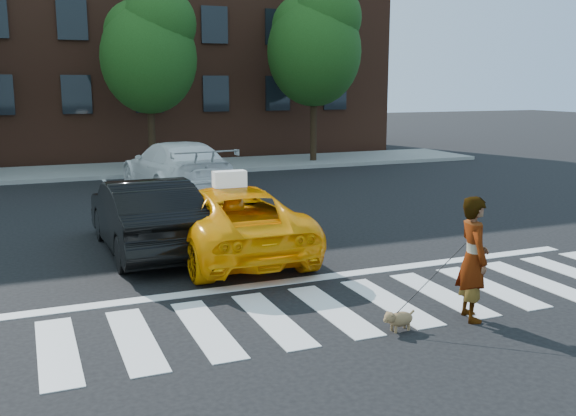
{
  "coord_description": "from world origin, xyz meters",
  "views": [
    {
      "loc": [
        -4.22,
        -8.4,
        3.42
      ],
      "look_at": [
        0.37,
        2.68,
        1.1
      ],
      "focal_mm": 40.0,
      "sensor_mm": 36.0,
      "label": 1
    }
  ],
  "objects_px": {
    "woman": "(473,259)",
    "tree_mid": "(149,46)",
    "black_sedan": "(145,215)",
    "dog": "(398,319)",
    "white_suv": "(176,167)",
    "tree_right": "(315,40)",
    "taxi": "(227,220)"
  },
  "relations": [
    {
      "from": "woman",
      "to": "tree_mid",
      "type": "bearing_deg",
      "value": 20.81
    },
    {
      "from": "black_sedan",
      "to": "dog",
      "type": "distance_m",
      "value": 6.3
    },
    {
      "from": "dog",
      "to": "white_suv",
      "type": "bearing_deg",
      "value": 85.7
    },
    {
      "from": "tree_right",
      "to": "dog",
      "type": "xyz_separation_m",
      "value": [
        -7.05,
        -18.1,
        -5.09
      ]
    },
    {
      "from": "tree_mid",
      "to": "white_suv",
      "type": "xyz_separation_m",
      "value": [
        -0.27,
        -5.21,
        -4.03
      ]
    },
    {
      "from": "tree_right",
      "to": "white_suv",
      "type": "bearing_deg",
      "value": -144.37
    },
    {
      "from": "white_suv",
      "to": "dog",
      "type": "distance_m",
      "value": 12.9
    },
    {
      "from": "black_sedan",
      "to": "white_suv",
      "type": "bearing_deg",
      "value": -109.05
    },
    {
      "from": "black_sedan",
      "to": "woman",
      "type": "xyz_separation_m",
      "value": [
        3.73,
        -5.76,
        0.16
      ]
    },
    {
      "from": "black_sedan",
      "to": "white_suv",
      "type": "distance_m",
      "value": 7.47
    },
    {
      "from": "black_sedan",
      "to": "dog",
      "type": "relative_size",
      "value": 8.7
    },
    {
      "from": "dog",
      "to": "tree_mid",
      "type": "bearing_deg",
      "value": 84.54
    },
    {
      "from": "taxi",
      "to": "tree_mid",
      "type": "bearing_deg",
      "value": -93.76
    },
    {
      "from": "white_suv",
      "to": "dog",
      "type": "bearing_deg",
      "value": 85.14
    },
    {
      "from": "tree_mid",
      "to": "tree_right",
      "type": "xyz_separation_m",
      "value": [
        7.0,
        -0.0,
        0.41
      ]
    },
    {
      "from": "taxi",
      "to": "black_sedan",
      "type": "bearing_deg",
      "value": -27.63
    },
    {
      "from": "tree_right",
      "to": "woman",
      "type": "relative_size",
      "value": 4.17
    },
    {
      "from": "woman",
      "to": "dog",
      "type": "distance_m",
      "value": 1.46
    },
    {
      "from": "black_sedan",
      "to": "woman",
      "type": "distance_m",
      "value": 6.87
    },
    {
      "from": "taxi",
      "to": "black_sedan",
      "type": "relative_size",
      "value": 1.09
    },
    {
      "from": "tree_mid",
      "to": "white_suv",
      "type": "bearing_deg",
      "value": -93.02
    },
    {
      "from": "black_sedan",
      "to": "dog",
      "type": "xyz_separation_m",
      "value": [
        2.48,
        -5.77,
        -0.59
      ]
    },
    {
      "from": "tree_right",
      "to": "woman",
      "type": "xyz_separation_m",
      "value": [
        -5.8,
        -18.1,
        -4.34
      ]
    },
    {
      "from": "woman",
      "to": "taxi",
      "type": "bearing_deg",
      "value": 41.16
    },
    {
      "from": "woman",
      "to": "tree_right",
      "type": "bearing_deg",
      "value": -0.76
    },
    {
      "from": "tree_right",
      "to": "woman",
      "type": "distance_m",
      "value": 19.49
    },
    {
      "from": "taxi",
      "to": "black_sedan",
      "type": "height_order",
      "value": "black_sedan"
    },
    {
      "from": "dog",
      "to": "woman",
      "type": "bearing_deg",
      "value": -5.11
    },
    {
      "from": "black_sedan",
      "to": "white_suv",
      "type": "relative_size",
      "value": 0.82
    },
    {
      "from": "tree_right",
      "to": "dog",
      "type": "height_order",
      "value": "tree_right"
    },
    {
      "from": "tree_mid",
      "to": "black_sedan",
      "type": "distance_m",
      "value": 13.24
    },
    {
      "from": "black_sedan",
      "to": "woman",
      "type": "relative_size",
      "value": 2.52
    }
  ]
}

